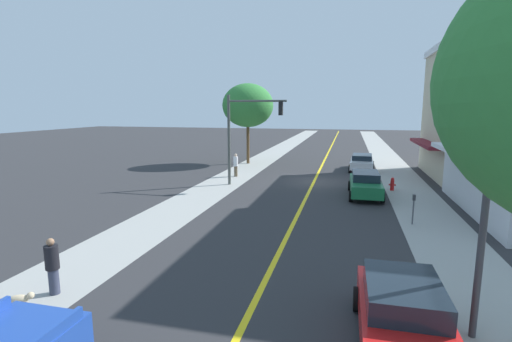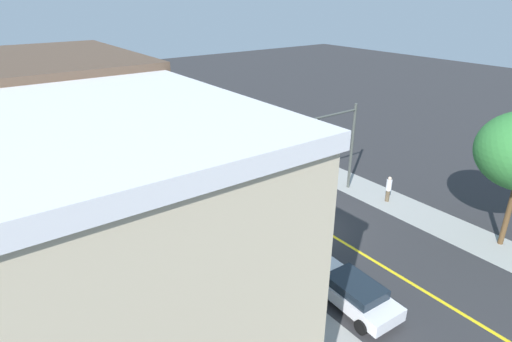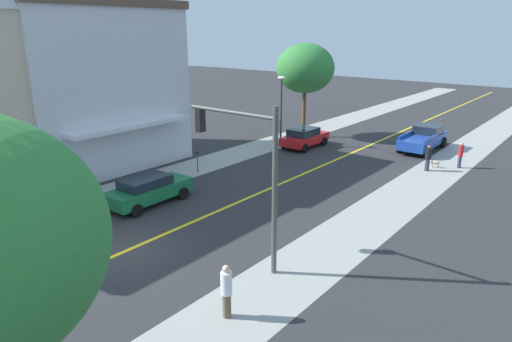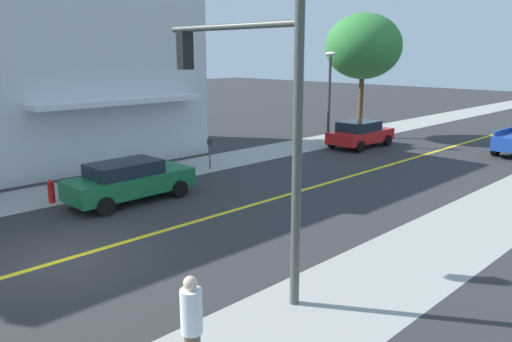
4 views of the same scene
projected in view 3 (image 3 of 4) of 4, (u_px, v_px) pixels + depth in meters
The scene contains 17 objects.
ground_plane at pixel (124, 252), 18.24m from camera, with size 140.00×140.00×0.00m, color #2D2D30.
sidewalk_left at pixel (47, 213), 22.08m from camera, with size 3.08×126.00×0.01m, color #9E9E99.
sidewalk_right at pixel (242, 311), 14.41m from camera, with size 3.08×126.00×0.01m, color #9E9E99.
road_centerline_stripe at pixel (124, 252), 18.24m from camera, with size 0.20×126.00×0.00m, color yellow.
pale_office_building at pixel (79, 84), 29.37m from camera, with size 10.93×10.88×10.42m.
street_tree_left_near at pixel (305, 68), 36.26m from camera, with size 4.71×4.71×7.67m.
fire_hydrant at pixel (93, 200), 22.67m from camera, with size 0.44×0.24×0.87m.
parking_meter at pixel (197, 158), 28.10m from camera, with size 0.12×0.18×1.42m.
traffic_light_mast at pixel (248, 161), 16.19m from camera, with size 4.13×0.32×6.25m.
street_lamp at pixel (281, 102), 33.94m from camera, with size 0.70×0.36×5.34m.
red_sedan_left_curb at pixel (304, 137), 34.30m from camera, with size 2.10×4.26×1.50m.
green_sedan_left_curb at pixel (149, 189), 23.05m from camera, with size 2.05×4.63×1.49m.
blue_pickup_truck at pixel (424, 138), 33.52m from camera, with size 2.24×5.43×1.75m.
pedestrian_black_shirt at pixel (428, 157), 28.47m from camera, with size 0.38×0.38×1.69m.
pedestrian_white_shirt at pixel (227, 290), 13.84m from camera, with size 0.36×0.36×1.82m.
pedestrian_red_shirt at pixel (460, 154), 29.05m from camera, with size 0.30×0.30×1.71m.
small_dog at pixel (435, 163), 29.28m from camera, with size 0.65×0.46×0.50m.
Camera 3 is at (14.53, -9.30, 8.67)m, focal length 31.35 mm.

